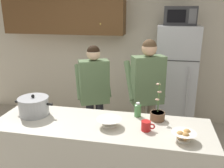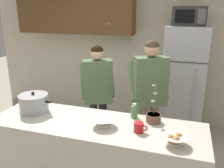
% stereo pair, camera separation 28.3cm
% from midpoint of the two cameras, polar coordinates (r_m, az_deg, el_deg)
% --- Properties ---
extents(back_wall_unit, '(6.00, 0.48, 2.60)m').
position_cam_midpoint_polar(back_wall_unit, '(4.45, -0.46, 9.76)').
color(back_wall_unit, beige).
rests_on(back_wall_unit, ground).
extents(kitchen_island, '(2.19, 0.68, 0.92)m').
position_cam_midpoint_polar(kitchen_island, '(2.67, -5.72, -18.36)').
color(kitchen_island, beige).
rests_on(kitchen_island, ground).
extents(refrigerator, '(0.64, 0.68, 1.78)m').
position_cam_midpoint_polar(refrigerator, '(4.07, 12.81, 0.91)').
color(refrigerator, '#B7BABF').
rests_on(refrigerator, ground).
extents(microwave, '(0.48, 0.37, 0.28)m').
position_cam_midpoint_polar(microwave, '(3.89, 13.86, 15.55)').
color(microwave, '#2D2D30').
rests_on(microwave, refrigerator).
extents(person_near_pot, '(0.58, 0.55, 1.57)m').
position_cam_midpoint_polar(person_near_pot, '(3.33, -6.71, -1.05)').
color(person_near_pot, black).
rests_on(person_near_pot, ground).
extents(person_by_sink, '(0.61, 0.57, 1.66)m').
position_cam_midpoint_polar(person_by_sink, '(3.17, 5.91, -0.63)').
color(person_by_sink, '#726656').
rests_on(person_by_sink, ground).
extents(cooking_pot, '(0.43, 0.32, 0.23)m').
position_cam_midpoint_polar(cooking_pot, '(2.76, -21.01, -5.01)').
color(cooking_pot, '#ADAFB5').
rests_on(cooking_pot, kitchen_island).
extents(coffee_mug, '(0.13, 0.09, 0.10)m').
position_cam_midpoint_polar(coffee_mug, '(2.28, 4.65, -10.02)').
color(coffee_mug, red).
rests_on(coffee_mug, kitchen_island).
extents(bread_bowl, '(0.22, 0.22, 0.10)m').
position_cam_midpoint_polar(bread_bowl, '(2.16, 13.17, -11.99)').
color(bread_bowl, white).
rests_on(bread_bowl, kitchen_island).
extents(empty_bowl, '(0.24, 0.24, 0.08)m').
position_cam_midpoint_polar(empty_bowl, '(2.36, -4.19, -9.11)').
color(empty_bowl, white).
rests_on(empty_bowl, kitchen_island).
extents(bottle_near_edge, '(0.07, 0.07, 0.16)m').
position_cam_midpoint_polar(bottle_near_edge, '(2.55, 3.02, -6.20)').
color(bottle_near_edge, '#4C8C4C').
rests_on(bottle_near_edge, kitchen_island).
extents(potted_orchid, '(0.15, 0.15, 0.40)m').
position_cam_midpoint_polar(potted_orchid, '(2.49, 7.64, -7.33)').
color(potted_orchid, brown).
rests_on(potted_orchid, kitchen_island).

